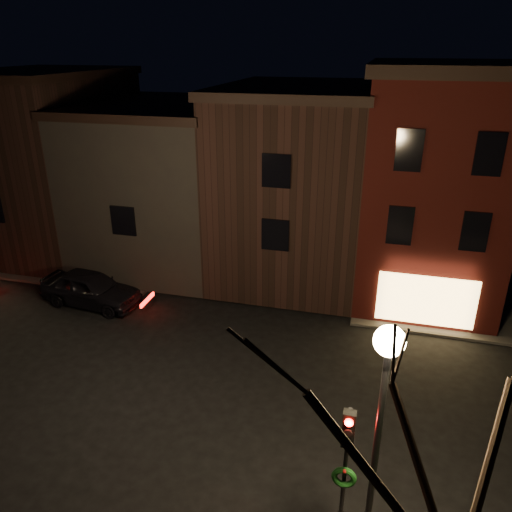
{
  "coord_description": "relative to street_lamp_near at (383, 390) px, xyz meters",
  "views": [
    {
      "loc": [
        5.81,
        -14.18,
        11.36
      ],
      "look_at": [
        0.97,
        4.19,
        3.2
      ],
      "focal_mm": 35.0,
      "sensor_mm": 36.0,
      "label": 1
    }
  ],
  "objects": [
    {
      "name": "row_building_a",
      "position": [
        -4.7,
        16.5,
        -0.34
      ],
      "size": [
        7.3,
        10.3,
        9.4
      ],
      "color": "black",
      "rests_on": "ground"
    },
    {
      "name": "row_building_b",
      "position": [
        -11.95,
        16.5,
        -0.85
      ],
      "size": [
        7.8,
        10.3,
        8.4
      ],
      "color": "black",
      "rests_on": "ground"
    },
    {
      "name": "bare_tree_right",
      "position": [
        1.3,
        -2.5,
        0.97
      ],
      "size": [
        6.4,
        6.4,
        8.5
      ],
      "color": "black",
      "rests_on": "sidewalk_near_right"
    },
    {
      "name": "street_lamp_near",
      "position": [
        0.0,
        0.0,
        0.0
      ],
      "size": [
        0.6,
        0.6,
        6.48
      ],
      "color": "black",
      "rests_on": "sidewalk_near_right"
    },
    {
      "name": "sidewalk_far_left",
      "position": [
        -26.2,
        26.0,
        -5.12
      ],
      "size": [
        30.0,
        30.0,
        0.12
      ],
      "primitive_type": "cube",
      "color": "#2D2B28",
      "rests_on": "ground"
    },
    {
      "name": "parked_car_a",
      "position": [
        -13.12,
        9.89,
        -4.36
      ],
      "size": [
        4.97,
        2.41,
        1.64
      ],
      "primitive_type": "imported",
      "rotation": [
        0.0,
        0.0,
        1.47
      ],
      "color": "black",
      "rests_on": "ground"
    },
    {
      "name": "ground",
      "position": [
        -6.2,
        6.0,
        -5.18
      ],
      "size": [
        120.0,
        120.0,
        0.0
      ],
      "primitive_type": "plane",
      "color": "black",
      "rests_on": "ground"
    },
    {
      "name": "traffic_signal",
      "position": [
        -0.6,
        0.49,
        -2.37
      ],
      "size": [
        0.58,
        0.38,
        4.05
      ],
      "color": "black",
      "rests_on": "sidewalk_near_right"
    },
    {
      "name": "corner_building",
      "position": [
        1.8,
        15.47,
        0.22
      ],
      "size": [
        6.5,
        8.5,
        10.5
      ],
      "color": "#430F0C",
      "rests_on": "ground"
    },
    {
      "name": "row_building_c",
      "position": [
        -19.2,
        16.5,
        -0.09
      ],
      "size": [
        7.3,
        10.3,
        9.9
      ],
      "color": "black",
      "rests_on": "ground"
    }
  ]
}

